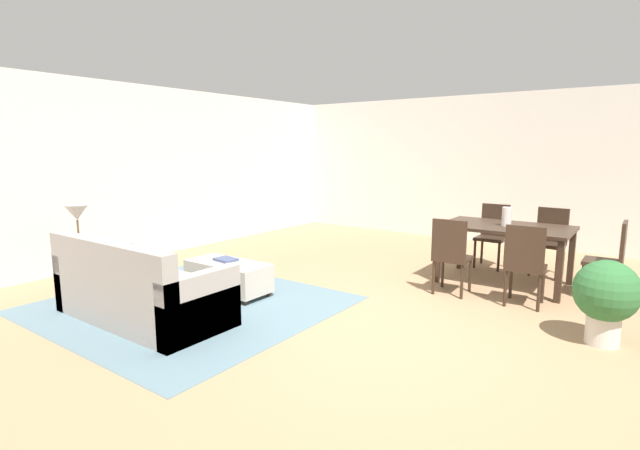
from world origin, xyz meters
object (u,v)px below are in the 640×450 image
at_px(side_table, 81,259).
at_px(book_on_ottoman, 226,259).
at_px(dining_chair_near_left, 451,252).
at_px(dining_chair_far_left, 493,232).
at_px(dining_table, 505,233).
at_px(dining_chair_near_right, 525,261).
at_px(dining_chair_head_east, 612,256).
at_px(ottoman_table, 228,275).
at_px(table_lamp, 77,215).
at_px(couch, 139,292).
at_px(dining_chair_far_right, 550,237).
at_px(vase_centerpiece, 507,217).
at_px(potted_plant, 606,295).

relative_size(side_table, book_on_ottoman, 2.16).
height_order(dining_chair_near_left, dining_chair_far_left, same).
height_order(dining_table, dining_chair_near_right, dining_chair_near_right).
xyz_separation_m(dining_chair_near_left, dining_chair_head_east, (1.56, 0.91, 0.00)).
height_order(ottoman_table, table_lamp, table_lamp).
distance_m(couch, book_on_ottoman, 1.17).
xyz_separation_m(dining_chair_near_right, dining_chair_far_left, (-0.81, 1.65, 0.00)).
relative_size(dining_chair_far_right, vase_centerpiece, 3.83).
distance_m(couch, dining_chair_near_left, 3.49).
bearing_deg(table_lamp, dining_chair_far_right, 45.05).
bearing_deg(vase_centerpiece, side_table, -138.94).
distance_m(dining_chair_far_right, dining_chair_head_east, 1.12).
bearing_deg(dining_chair_far_right, table_lamp, -134.95).
height_order(dining_chair_head_east, vase_centerpiece, vase_centerpiece).
relative_size(side_table, dining_chair_near_left, 0.61).
bearing_deg(ottoman_table, book_on_ottoman, 156.66).
distance_m(dining_chair_far_right, potted_plant, 2.45).
distance_m(dining_chair_head_east, vase_centerpiece, 1.22).
bearing_deg(book_on_ottoman, vase_centerpiece, 41.20).
bearing_deg(table_lamp, dining_table, 41.53).
relative_size(dining_chair_near_right, vase_centerpiece, 3.83).
relative_size(dining_chair_near_right, dining_chair_far_right, 1.00).
distance_m(table_lamp, dining_table, 5.22).
xyz_separation_m(dining_chair_far_left, vase_centerpiece, (0.40, -0.87, 0.36)).
bearing_deg(book_on_ottoman, dining_chair_head_east, 32.22).
bearing_deg(dining_chair_head_east, dining_chair_far_left, 153.14).
distance_m(dining_chair_far_left, dining_chair_far_right, 0.76).
xyz_separation_m(side_table, dining_chair_near_left, (3.52, 2.59, 0.08)).
distance_m(ottoman_table, dining_chair_near_left, 2.67).
bearing_deg(dining_chair_near_right, side_table, -148.68).
relative_size(couch, book_on_ottoman, 7.37).
xyz_separation_m(dining_chair_far_left, potted_plant, (1.63, -2.28, -0.07)).
distance_m(ottoman_table, table_lamp, 1.87).
xyz_separation_m(dining_chair_far_left, book_on_ottoman, (-2.25, -3.18, -0.12)).
height_order(side_table, book_on_ottoman, side_table).
distance_m(side_table, dining_table, 5.22).
relative_size(dining_chair_head_east, vase_centerpiece, 3.83).
relative_size(side_table, vase_centerpiece, 2.34).
relative_size(side_table, dining_chair_far_right, 0.61).
relative_size(couch, ottoman_table, 1.83).
distance_m(dining_table, book_on_ottoman, 3.54).
height_order(dining_chair_near_right, dining_chair_far_left, same).
bearing_deg(dining_table, book_on_ottoman, -138.10).
distance_m(dining_chair_head_east, potted_plant, 1.50).
bearing_deg(side_table, dining_chair_far_left, 50.56).
height_order(dining_chair_far_left, vase_centerpiece, vase_centerpiece).
xyz_separation_m(dining_chair_near_right, book_on_ottoman, (-3.06, -1.54, -0.12)).
bearing_deg(vase_centerpiece, dining_chair_near_right, -61.88).
distance_m(couch, dining_chair_far_left, 4.91).
xyz_separation_m(side_table, dining_chair_far_right, (4.29, 4.29, 0.08)).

